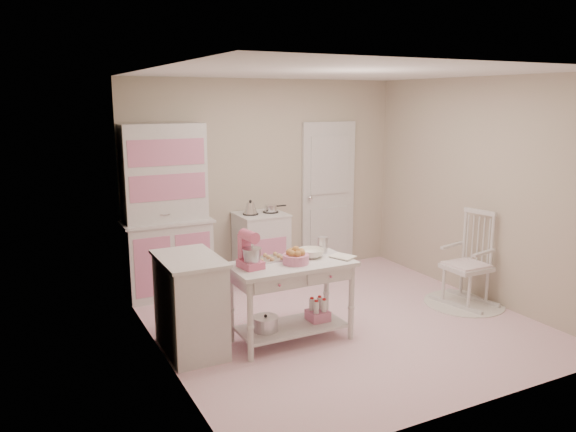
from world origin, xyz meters
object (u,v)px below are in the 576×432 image
(hutch, at_px, (166,212))
(bread_basket, at_px, (296,259))
(stove, at_px, (261,248))
(base_cabinet, at_px, (190,304))
(rocking_chair, at_px, (467,258))
(stand_mixer, at_px, (250,250))
(work_table, at_px, (291,302))

(hutch, xyz_separation_m, bread_basket, (0.74, -1.88, -0.19))
(stove, distance_m, base_cabinet, 2.11)
(stove, xyz_separation_m, rocking_chair, (1.79, -1.80, 0.09))
(hutch, height_order, bread_basket, hutch)
(rocking_chair, bearing_deg, bread_basket, 168.58)
(rocking_chair, relative_size, bread_basket, 4.40)
(hutch, xyz_separation_m, base_cabinet, (-0.22, -1.60, -0.58))
(hutch, distance_m, stove, 1.33)
(base_cabinet, relative_size, bread_basket, 3.68)
(bread_basket, bearing_deg, rocking_chair, 0.85)
(rocking_chair, xyz_separation_m, stand_mixer, (-2.68, 0.04, 0.42))
(stand_mixer, xyz_separation_m, bread_basket, (0.44, -0.07, -0.12))
(work_table, relative_size, bread_basket, 4.80)
(hutch, distance_m, base_cabinet, 1.72)
(stove, relative_size, bread_basket, 3.68)
(hutch, xyz_separation_m, rocking_chair, (2.99, -1.85, -0.49))
(hutch, bearing_deg, rocking_chair, -31.69)
(stove, height_order, work_table, stove)
(base_cabinet, xyz_separation_m, work_table, (0.95, -0.23, -0.06))
(stove, bearing_deg, stand_mixer, -116.97)
(base_cabinet, height_order, stand_mixer, stand_mixer)
(hutch, height_order, rocking_chair, hutch)
(base_cabinet, bearing_deg, rocking_chair, -4.33)
(stand_mixer, distance_m, bread_basket, 0.46)
(hutch, distance_m, rocking_chair, 3.55)
(work_table, height_order, bread_basket, bread_basket)
(hutch, relative_size, base_cabinet, 2.26)
(bread_basket, bearing_deg, stand_mixer, 170.96)
(rocking_chair, relative_size, work_table, 0.92)
(base_cabinet, xyz_separation_m, rocking_chair, (3.21, -0.24, 0.09))
(hutch, distance_m, bread_basket, 2.03)
(stand_mixer, bearing_deg, hutch, 91.70)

